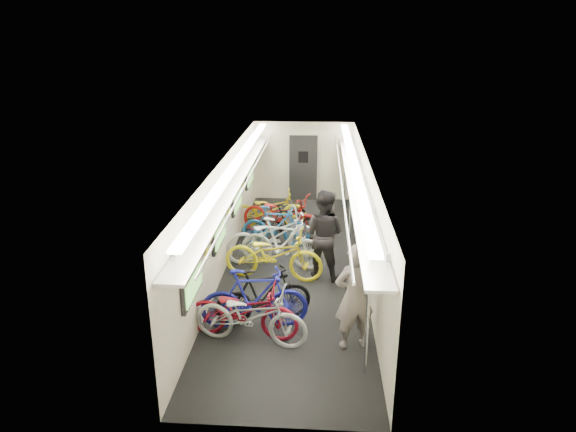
# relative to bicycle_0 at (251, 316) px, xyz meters

# --- Properties ---
(train_car_shell) EXTENTS (10.00, 10.00, 10.00)m
(train_car_shell) POSITION_rel_bicycle_0_xyz_m (0.19, 3.78, 1.16)
(train_car_shell) COLOR black
(train_car_shell) RESTS_ON ground
(bicycle_0) EXTENTS (1.99, 0.98, 1.00)m
(bicycle_0) POSITION_rel_bicycle_0_xyz_m (0.00, 0.00, 0.00)
(bicycle_0) COLOR #AEADB2
(bicycle_0) RESTS_ON ground
(bicycle_1) EXTENTS (1.90, 0.74, 1.11)m
(bicycle_1) POSITION_rel_bicycle_0_xyz_m (-0.00, 0.48, 0.06)
(bicycle_1) COLOR #1A1D9E
(bicycle_1) RESTS_ON ground
(bicycle_2) EXTENTS (1.94, 0.86, 0.99)m
(bicycle_2) POSITION_rel_bicycle_0_xyz_m (-0.15, 0.16, -0.01)
(bicycle_2) COLOR maroon
(bicycle_2) RESTS_ON ground
(bicycle_3) EXTENTS (1.80, 1.05, 1.04)m
(bicycle_3) POSITION_rel_bicycle_0_xyz_m (0.13, 0.67, 0.02)
(bicycle_3) COLOR black
(bicycle_3) RESTS_ON ground
(bicycle_4) EXTENTS (2.14, 0.99, 1.08)m
(bicycle_4) POSITION_rel_bicycle_0_xyz_m (0.15, 2.41, 0.04)
(bicycle_4) COLOR yellow
(bicycle_4) RESTS_ON ground
(bicycle_5) EXTENTS (1.94, 0.93, 1.12)m
(bicycle_5) POSITION_rel_bicycle_0_xyz_m (0.28, 2.99, 0.06)
(bicycle_5) COLOR silver
(bicycle_5) RESTS_ON ground
(bicycle_6) EXTENTS (2.32, 1.50, 1.15)m
(bicycle_6) POSITION_rel_bicycle_0_xyz_m (0.05, 3.38, 0.08)
(bicycle_6) COLOR silver
(bicycle_6) RESTS_ON ground
(bicycle_7) EXTENTS (1.69, 0.62, 1.00)m
(bicycle_7) POSITION_rel_bicycle_0_xyz_m (0.04, 4.21, -0.00)
(bicycle_7) COLOR #1B5FA5
(bicycle_7) RESTS_ON ground
(bicycle_8) EXTENTS (2.33, 1.58, 1.16)m
(bicycle_8) POSITION_rel_bicycle_0_xyz_m (0.14, 4.73, 0.08)
(bicycle_8) COLOR maroon
(bicycle_8) RESTS_ON ground
(bicycle_9) EXTENTS (1.60, 0.55, 0.95)m
(bicycle_9) POSITION_rel_bicycle_0_xyz_m (0.36, 4.55, -0.03)
(bicycle_9) COLOR black
(bicycle_9) RESTS_ON ground
(bicycle_10) EXTENTS (1.99, 0.89, 1.01)m
(bicycle_10) POSITION_rel_bicycle_0_xyz_m (-0.23, 5.42, 0.00)
(bicycle_10) COLOR gold
(bicycle_10) RESTS_ON ground
(passenger_near) EXTENTS (0.76, 0.61, 1.81)m
(passenger_near) POSITION_rel_bicycle_0_xyz_m (1.66, 0.01, 0.40)
(passenger_near) COLOR gray
(passenger_near) RESTS_ON ground
(passenger_mid) EXTENTS (1.11, 0.99, 1.89)m
(passenger_mid) POSITION_rel_bicycle_0_xyz_m (1.17, 2.59, 0.45)
(passenger_mid) COLOR black
(passenger_mid) RESTS_ON ground
(backpack) EXTENTS (0.28, 0.17, 0.38)m
(backpack) POSITION_rel_bicycle_0_xyz_m (1.97, 0.30, 0.78)
(backpack) COLOR #A31018
(backpack) RESTS_ON passenger_near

